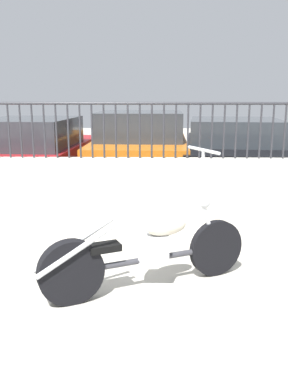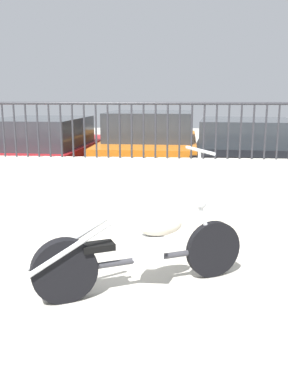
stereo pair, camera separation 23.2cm
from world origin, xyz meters
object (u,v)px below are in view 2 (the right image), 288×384
object	(u,v)px
car_orange	(151,147)
car_black	(244,151)
motorcycle_dark_grey	(134,252)
car_red	(44,152)

from	to	relation	value
car_orange	car_black	bearing A→B (deg)	-92.64
motorcycle_dark_grey	car_orange	world-z (taller)	car_orange
car_orange	car_black	world-z (taller)	car_orange
car_red	car_black	bearing A→B (deg)	-79.58
motorcycle_dark_grey	car_orange	xyz separation A→B (m)	(-0.15, 5.11, 0.34)
car_orange	car_black	size ratio (longest dim) A/B	0.92
motorcycle_dark_grey	car_orange	distance (m)	5.13
car_black	car_orange	bearing A→B (deg)	91.55
motorcycle_dark_grey	car_black	world-z (taller)	car_black
car_black	car_red	bearing A→B (deg)	103.25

